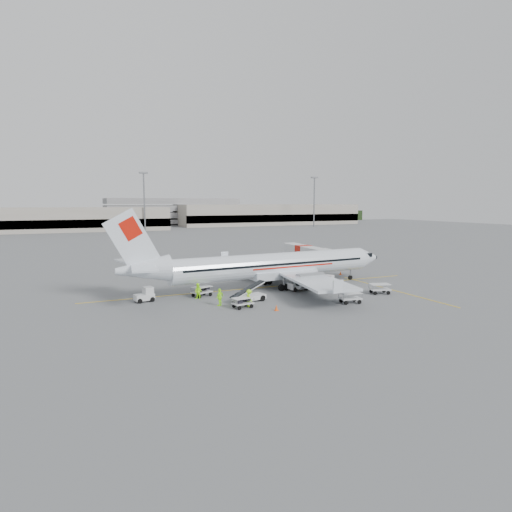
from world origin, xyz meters
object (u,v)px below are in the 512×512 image
at_px(tug_fore, 327,282).
at_px(tug_mid, 298,283).
at_px(aircraft, 275,249).
at_px(tug_aft, 144,295).
at_px(belt_loader, 249,290).
at_px(jet_bridge, 303,258).

relative_size(tug_fore, tug_mid, 0.88).
height_order(aircraft, tug_mid, aircraft).
bearing_deg(tug_aft, tug_mid, -16.09).
bearing_deg(tug_fore, belt_loader, 159.72).
bearing_deg(aircraft, tug_fore, -30.95).
bearing_deg(belt_loader, jet_bridge, 32.95).
relative_size(tug_mid, tug_aft, 1.15).
bearing_deg(aircraft, jet_bridge, 42.87).
relative_size(jet_bridge, tug_mid, 6.35).
bearing_deg(tug_fore, jet_bridge, 38.12).
height_order(tug_fore, tug_aft, tug_fore).
bearing_deg(jet_bridge, aircraft, -130.28).
xyz_separation_m(jet_bridge, belt_loader, (-16.66, -16.93, -0.66)).
xyz_separation_m(jet_bridge, tug_mid, (-8.83, -13.83, -1.06)).
bearing_deg(aircraft, tug_mid, -59.29).
bearing_deg(tug_mid, aircraft, 117.55).
bearing_deg(tug_fore, tug_mid, 141.40).
bearing_deg(tug_fore, tug_aft, 142.19).
xyz_separation_m(aircraft, belt_loader, (-6.03, -5.74, -3.64)).
relative_size(aircraft, tug_mid, 15.15).
bearing_deg(aircraft, tug_aft, -179.38).
height_order(tug_mid, tug_aft, tug_mid).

